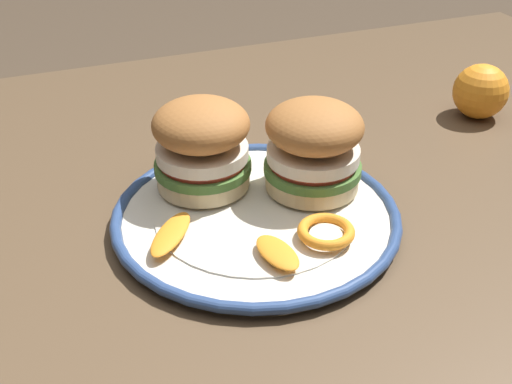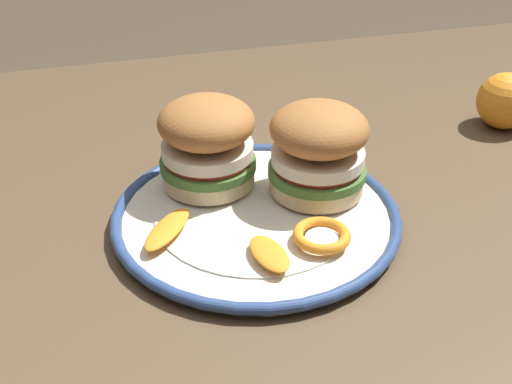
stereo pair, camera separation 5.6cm
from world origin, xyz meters
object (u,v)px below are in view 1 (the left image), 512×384
sandwich_half_left (202,144)px  dining_table (262,252)px  dinner_plate (256,216)px  sandwich_half_right (314,146)px  whole_orange (481,91)px

sandwich_half_left → dining_table: bearing=163.2°
dining_table → dinner_plate: dinner_plate is taller
dinner_plate → sandwich_half_right: sandwich_half_right is taller
dining_table → whole_orange: bearing=-167.0°
sandwich_half_left → whole_orange: (-0.42, -0.06, -0.03)m
whole_orange → dinner_plate: bearing=19.1°
sandwich_half_right → whole_orange: 0.33m
sandwich_half_left → whole_orange: size_ratio=1.83×
dining_table → sandwich_half_right: 0.16m
sandwich_half_right → whole_orange: (-0.31, -0.11, -0.03)m
dining_table → sandwich_half_left: 0.17m
dining_table → whole_orange: (-0.36, -0.08, 0.12)m
whole_orange → sandwich_half_left: bearing=8.6°
dining_table → dinner_plate: (0.03, 0.05, 0.09)m
whole_orange → dining_table: bearing=13.0°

